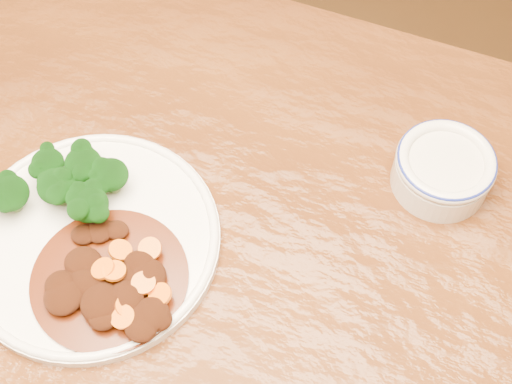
% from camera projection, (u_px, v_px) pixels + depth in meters
% --- Properties ---
extents(dining_table, '(1.56, 1.01, 0.75)m').
position_uv_depth(dining_table, '(191.00, 297.00, 0.88)').
color(dining_table, '#562C0F').
rests_on(dining_table, ground).
extents(dinner_plate, '(0.30, 0.30, 0.02)m').
position_uv_depth(dinner_plate, '(92.00, 239.00, 0.82)').
color(dinner_plate, white).
rests_on(dinner_plate, dining_table).
extents(broccoli_florets, '(0.14, 0.11, 0.05)m').
position_uv_depth(broccoli_florets, '(68.00, 185.00, 0.82)').
color(broccoli_florets, '#6C8E49').
rests_on(broccoli_florets, dinner_plate).
extents(mince_stew, '(0.17, 0.17, 0.03)m').
position_uv_depth(mince_stew, '(111.00, 285.00, 0.77)').
color(mince_stew, '#4D1C08').
rests_on(mince_stew, dinner_plate).
extents(dip_bowl, '(0.12, 0.12, 0.05)m').
position_uv_depth(dip_bowl, '(443.00, 169.00, 0.84)').
color(dip_bowl, beige).
rests_on(dip_bowl, dining_table).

